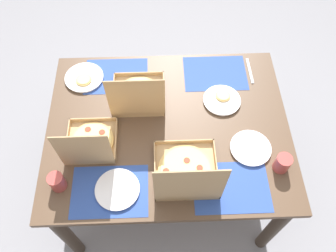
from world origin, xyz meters
TOP-DOWN VIEW (x-y plane):
  - ground_plane at (0.00, 0.00)m, footprint 6.00×6.00m
  - dining_table at (0.00, 0.00)m, footprint 1.27×1.00m
  - placemat_near_left at (-0.29, -0.35)m, footprint 0.36×0.26m
  - placemat_near_right at (0.29, -0.35)m, footprint 0.36×0.26m
  - placemat_far_left at (-0.29, 0.35)m, footprint 0.36×0.26m
  - placemat_far_right at (0.29, 0.35)m, footprint 0.36×0.26m
  - pizza_box_edge_far at (0.39, 0.11)m, footprint 0.25×0.26m
  - pizza_box_corner_right at (0.15, -0.17)m, footprint 0.28×0.30m
  - pizza_box_corner_left at (-0.08, 0.29)m, footprint 0.30×0.31m
  - plate_near_left at (0.47, -0.34)m, footprint 0.22×0.22m
  - plate_far_right at (0.25, 0.35)m, footprint 0.21×0.21m
  - plate_near_right at (-0.41, 0.15)m, footprint 0.21×0.21m
  - plate_far_left at (-0.30, -0.15)m, footprint 0.21×0.21m
  - cup_clear_right at (0.52, 0.31)m, footprint 0.07×0.07m
  - cup_dark at (-0.54, 0.26)m, footprint 0.08×0.08m
  - fork_by_near_right at (-0.49, -0.36)m, footprint 0.02×0.19m

SIDE VIEW (x-z plane):
  - ground_plane at x=0.00m, z-range 0.00..0.00m
  - dining_table at x=0.00m, z-range 0.25..0.98m
  - placemat_near_left at x=-0.29m, z-range 0.73..0.73m
  - placemat_near_right at x=0.29m, z-range 0.73..0.73m
  - placemat_far_left at x=-0.29m, z-range 0.73..0.73m
  - placemat_far_right at x=0.29m, z-range 0.73..0.73m
  - fork_by_near_right at x=-0.49m, z-range 0.73..0.73m
  - plate_far_right at x=0.25m, z-range 0.73..0.75m
  - plate_near_right at x=-0.41m, z-range 0.73..0.75m
  - plate_near_left at x=0.47m, z-range 0.73..0.75m
  - plate_far_left at x=-0.30m, z-range 0.73..0.75m
  - pizza_box_edge_far at x=0.39m, z-range 0.63..0.92m
  - cup_clear_right at x=0.52m, z-range 0.73..0.82m
  - cup_dark at x=-0.54m, z-range 0.73..0.82m
  - pizza_box_corner_right at x=0.15m, z-range 0.62..0.94m
  - pizza_box_corner_left at x=-0.08m, z-range 0.61..0.95m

